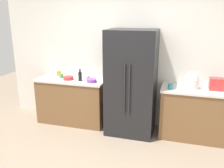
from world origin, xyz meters
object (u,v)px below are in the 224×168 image
cup_a (59,73)px  refrigerator (131,83)px  bowl_c (92,81)px  toaster (216,84)px  bottle_a (80,76)px  bowl_a (86,77)px  rice_cooker (191,81)px  cup_b (61,76)px  bowl_b (68,78)px  cup_c (170,86)px

cup_a → refrigerator: bearing=-8.3°
bowl_c → toaster: bearing=3.8°
bottle_a → bowl_a: (0.06, 0.16, -0.06)m
refrigerator → rice_cooker: bearing=5.3°
cup_b → bowl_a: (0.50, 0.06, -0.00)m
toaster → refrigerator: bearing=-175.7°
rice_cooker → bowl_b: bearing=-177.7°
refrigerator → cup_b: 1.43m
cup_b → bowl_a: size_ratio=0.56×
bottle_a → bowl_b: 0.26m
toaster → bottle_a: (-2.39, -0.12, -0.01)m
bowl_b → bowl_c: bowl_b is taller
bowl_a → rice_cooker: bearing=-1.8°
cup_b → rice_cooker: bearing=0.0°
toaster → cup_a: size_ratio=2.26×
refrigerator → bowl_b: refrigerator is taller
bottle_a → refrigerator: bearing=0.7°
cup_a → cup_b: cup_a is taller
cup_c → refrigerator: bearing=175.0°
cup_a → bowl_b: size_ratio=0.51×
rice_cooker → bowl_a: size_ratio=1.96×
bowl_c → rice_cooker: bearing=4.2°
refrigerator → cup_a: bearing=171.7°
cup_c → bowl_c: bearing=179.1°
refrigerator → cup_a: (-1.55, 0.23, 0.01)m
cup_c → bowl_a: (-1.60, 0.21, -0.01)m
toaster → cup_c: (-0.73, -0.17, -0.06)m
bowl_a → cup_a: bearing=173.2°
rice_cooker → cup_a: rice_cooker is taller
bottle_a → bowl_a: size_ratio=1.56×
toaster → rice_cooker: size_ratio=0.78×
cup_b → bowl_c: (0.68, -0.13, -0.01)m
cup_c → bowl_b: bearing=178.1°
toaster → rice_cooker: rice_cooker is taller
bottle_a → bowl_a: bearing=70.5°
toaster → cup_b: bearing=-179.7°
refrigerator → bowl_b: 1.23m
rice_cooker → refrigerator: bearing=-174.7°
bottle_a → cup_a: bearing=157.3°
rice_cooker → bowl_b: 2.25m
bottle_a → cup_b: 0.46m
cup_b → bowl_c: cup_b is taller
bowl_c → cup_a: bearing=162.0°
bottle_a → cup_a: (-0.57, 0.24, -0.04)m
rice_cooker → cup_c: bearing=-155.3°
cup_a → bowl_a: (0.63, -0.07, -0.01)m
cup_b → bowl_a: cup_b is taller
cup_c → toaster: bearing=12.8°
bowl_b → cup_a: bearing=145.3°
bowl_a → bowl_b: size_ratio=0.76×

